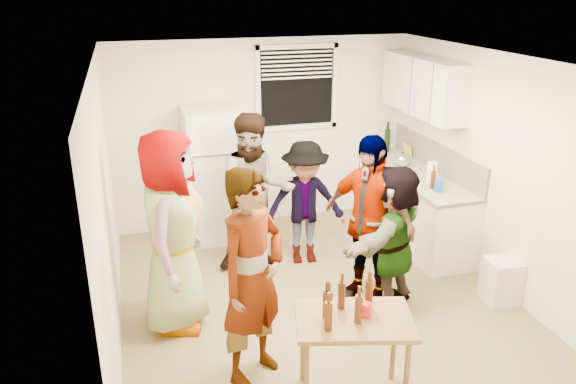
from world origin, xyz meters
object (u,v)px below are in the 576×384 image
object	(u,v)px
kettle	(402,166)
beer_bottle_table	(368,307)
guest_back_left	(257,266)
wine_bottle	(386,151)
guest_grey	(179,322)
guest_stripe	(255,372)
beer_bottle_counter	(432,188)
guest_back_right	(304,260)
guest_black	(364,298)
refrigerator	(214,175)
red_cup	(366,316)
guest_orange	(389,304)
trash_bin	(501,280)
blue_cup	(438,191)

from	to	relation	value
kettle	beer_bottle_table	distance (m)	3.28
beer_bottle_table	guest_back_left	distance (m)	2.44
wine_bottle	guest_grey	distance (m)	3.94
guest_grey	guest_stripe	world-z (taller)	guest_grey
beer_bottle_counter	guest_back_left	size ratio (longest dim) A/B	0.11
guest_back_right	beer_bottle_counter	bearing A→B (deg)	-6.36
beer_bottle_table	beer_bottle_counter	bearing A→B (deg)	49.44
kettle	guest_black	distance (m)	2.11
kettle	guest_grey	distance (m)	3.53
refrigerator	red_cup	xyz separation A→B (m)	(0.63, -3.38, -0.09)
guest_back_left	guest_orange	size ratio (longest dim) A/B	1.21
guest_grey	guest_stripe	size ratio (longest dim) A/B	1.06
wine_bottle	guest_back_left	world-z (taller)	wine_bottle
red_cup	refrigerator	bearing A→B (deg)	100.50
guest_stripe	beer_bottle_table	bearing A→B (deg)	-61.51
refrigerator	guest_back_right	bearing A→B (deg)	-47.75
trash_bin	guest_back_right	size ratio (longest dim) A/B	0.32
trash_bin	beer_bottle_table	distance (m)	2.13
red_cup	guest_stripe	xyz separation A→B (m)	(-0.77, 0.52, -0.76)
trash_bin	guest_black	bearing A→B (deg)	161.40
guest_black	guest_orange	xyz separation A→B (m)	(0.21, -0.18, 0.00)
trash_bin	guest_orange	size ratio (longest dim) A/B	0.31
kettle	guest_orange	bearing A→B (deg)	-136.93
guest_stripe	trash_bin	bearing A→B (deg)	-27.01
beer_bottle_table	guest_back_left	world-z (taller)	beer_bottle_table
guest_stripe	guest_black	distance (m)	1.64
trash_bin	beer_bottle_table	world-z (taller)	beer_bottle_table
guest_black	trash_bin	bearing A→B (deg)	39.79
guest_stripe	guest_black	world-z (taller)	guest_stripe
wine_bottle	beer_bottle_counter	bearing A→B (deg)	-95.56
guest_back_right	guest_black	bearing A→B (deg)	-63.76
refrigerator	beer_bottle_table	distance (m)	3.34
guest_orange	guest_back_left	bearing A→B (deg)	-85.80
guest_grey	guest_back_right	world-z (taller)	guest_grey
guest_grey	guest_back_left	bearing A→B (deg)	-28.51
wine_bottle	refrigerator	bearing A→B (deg)	-175.28
blue_cup	guest_orange	xyz separation A→B (m)	(-0.91, -0.74, -0.90)
beer_bottle_table	guest_black	size ratio (longest dim) A/B	0.13
red_cup	guest_back_left	size ratio (longest dim) A/B	0.06
trash_bin	beer_bottle_table	bearing A→B (deg)	-156.58
beer_bottle_counter	red_cup	distance (m)	2.68
beer_bottle_counter	beer_bottle_table	size ratio (longest dim) A/B	0.88
beer_bottle_table	guest_black	world-z (taller)	beer_bottle_table
guest_back_right	wine_bottle	bearing A→B (deg)	43.79
guest_black	guest_grey	bearing A→B (deg)	-124.12
guest_stripe	kettle	bearing A→B (deg)	7.58
wine_bottle	guest_grey	size ratio (longest dim) A/B	0.16
red_cup	guest_orange	size ratio (longest dim) A/B	0.07
red_cup	guest_orange	xyz separation A→B (m)	(0.83, 1.20, -0.76)
kettle	guest_stripe	xyz separation A→B (m)	(-2.54, -2.39, -0.90)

